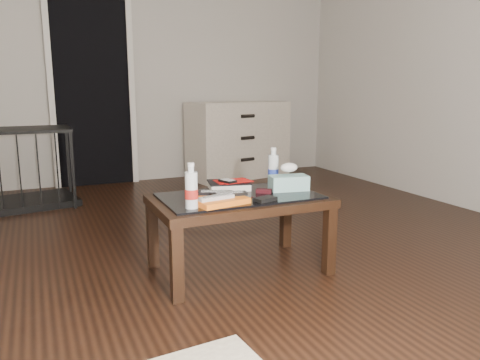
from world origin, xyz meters
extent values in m
plane|color=black|center=(0.00, 0.00, 0.00)|extent=(5.00, 5.00, 0.00)
plane|color=#BBB6AD|center=(0.00, 2.50, 1.35)|extent=(5.00, 0.00, 5.00)
cube|color=black|center=(-0.40, 2.47, 1.00)|extent=(0.80, 0.05, 2.00)
cube|color=silver|center=(-0.82, 2.44, 1.00)|extent=(0.06, 0.04, 2.04)
cube|color=silver|center=(0.02, 2.44, 1.00)|extent=(0.06, 0.04, 2.04)
cube|color=black|center=(-0.41, -0.72, 0.20)|extent=(0.06, 0.06, 0.40)
cube|color=black|center=(0.51, -0.72, 0.20)|extent=(0.06, 0.06, 0.40)
cube|color=black|center=(-0.41, -0.20, 0.20)|extent=(0.06, 0.06, 0.40)
cube|color=black|center=(0.51, -0.20, 0.20)|extent=(0.06, 0.06, 0.40)
cube|color=black|center=(0.05, -0.46, 0.43)|extent=(1.00, 0.60, 0.05)
cube|color=black|center=(0.05, -0.46, 0.46)|extent=(0.90, 0.50, 0.01)
cube|color=silver|center=(1.22, 2.23, 0.45)|extent=(1.27, 0.72, 0.90)
cylinder|color=black|center=(1.22, 1.97, 0.25)|extent=(0.18, 0.07, 0.04)
cylinder|color=black|center=(1.22, 1.97, 0.50)|extent=(0.18, 0.07, 0.04)
cylinder|color=black|center=(1.22, 1.97, 0.75)|extent=(0.18, 0.07, 0.04)
cube|color=black|center=(-1.15, 1.73, 0.03)|extent=(0.99, 0.75, 0.06)
cube|color=black|center=(-1.15, 1.73, 0.70)|extent=(0.99, 0.75, 0.02)
cube|color=black|center=(-0.72, 1.45, 0.35)|extent=(0.03, 0.03, 0.70)
cube|color=black|center=(-0.72, 2.01, 0.35)|extent=(0.03, 0.03, 0.70)
cube|color=orange|center=(-0.13, -0.60, 0.48)|extent=(0.32, 0.26, 0.03)
cube|color=#AFAEB3|center=(-0.15, -0.62, 0.50)|extent=(0.21, 0.08, 0.02)
cube|color=black|center=(-0.06, -0.58, 0.50)|extent=(0.20, 0.07, 0.02)
cube|color=black|center=(-0.12, -0.52, 0.50)|extent=(0.20, 0.12, 0.02)
cube|color=black|center=(0.06, -0.29, 0.48)|extent=(0.29, 0.25, 0.05)
cube|color=red|center=(0.07, -0.29, 0.51)|extent=(0.20, 0.14, 0.01)
cube|color=black|center=(0.03, -0.33, 0.52)|extent=(0.09, 0.12, 0.02)
cube|color=black|center=(0.21, -0.47, 0.47)|extent=(0.10, 0.09, 0.02)
cube|color=black|center=(0.13, -0.65, 0.47)|extent=(0.13, 0.10, 0.02)
cylinder|color=silver|center=(-0.29, -0.63, 0.58)|extent=(0.08, 0.08, 0.24)
cylinder|color=silver|center=(0.38, -0.27, 0.58)|extent=(0.08, 0.08, 0.24)
cube|color=teal|center=(0.38, -0.47, 0.51)|extent=(0.25, 0.16, 0.09)
camera|label=1|loc=(-1.02, -2.89, 1.09)|focal=35.00mm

